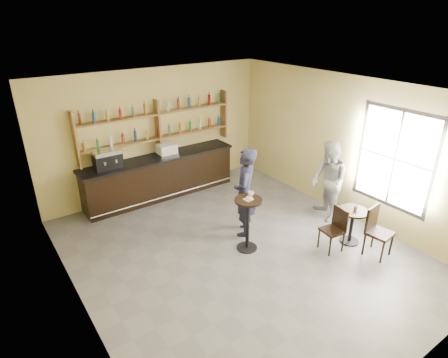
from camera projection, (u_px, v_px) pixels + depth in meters
floor at (239, 251)px, 7.53m from camera, size 7.00×7.00×0.00m
ceiling at (242, 91)px, 6.21m from camera, size 7.00×7.00×0.00m
wall_back at (156, 133)px, 9.48m from camera, size 7.00×0.00×7.00m
wall_front at (427, 282)px, 4.27m from camera, size 7.00×0.00×7.00m
wall_left at (72, 229)px, 5.30m from camera, size 0.00×7.00×7.00m
wall_right at (345, 147)px, 8.45m from camera, size 0.00×7.00×7.00m
window_pane at (395, 159)px, 7.51m from camera, size 0.00×2.00×2.00m
window_frame at (395, 159)px, 7.51m from camera, size 0.04×1.70×2.10m
shelf_unit at (158, 126)px, 9.30m from camera, size 4.00×0.26×1.40m
liquor_bottles at (157, 119)px, 9.23m from camera, size 3.68×0.10×1.00m
bar_counter at (160, 176)px, 9.58m from camera, size 4.01×0.78×1.09m
espresso_machine at (108, 159)px, 8.59m from camera, size 0.63×0.42×0.44m
pastry_case at (167, 150)px, 9.42m from camera, size 0.50×0.41×0.28m
pedestal_table at (248, 224)px, 7.40m from camera, size 0.67×0.67×1.12m
napkin at (248, 199)px, 7.17m from camera, size 0.16×0.16×0.00m
donut at (249, 198)px, 7.16m from camera, size 0.18×0.18×0.05m
cup_pedestal at (251, 194)px, 7.30m from camera, size 0.13×0.13×0.09m
man_main at (245, 193)px, 7.79m from camera, size 0.82×0.82×1.93m
cafe_table at (351, 226)px, 7.69m from camera, size 0.69×0.69×0.75m
cup_cafe at (356, 207)px, 7.54m from camera, size 0.14×0.14×0.10m
chair_west at (332, 230)px, 7.41m from camera, size 0.44×0.44×0.90m
chair_south at (380, 233)px, 7.22m from camera, size 0.50×0.50×1.02m
patron_second at (328, 181)px, 8.39m from camera, size 1.01×1.11×1.85m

